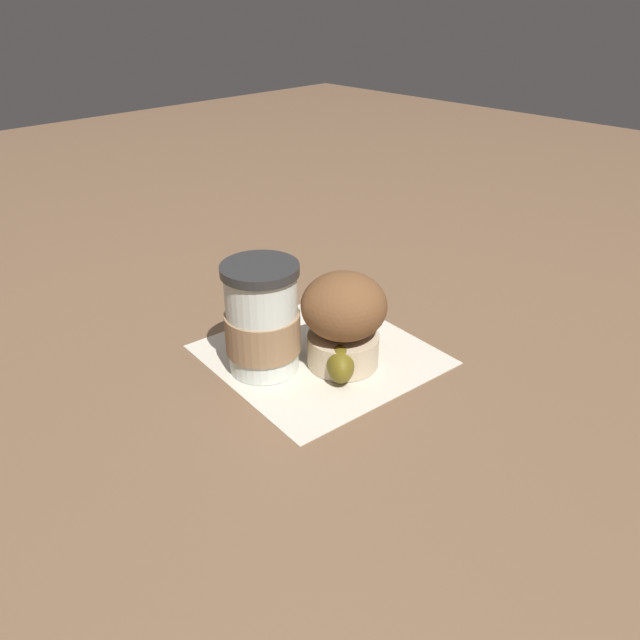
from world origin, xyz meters
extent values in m
plane|color=brown|center=(0.00, 0.00, 0.00)|extent=(3.00, 3.00, 0.00)
cube|color=beige|center=(0.00, 0.00, 0.00)|extent=(0.25, 0.25, 0.00)
cylinder|color=silver|center=(-0.06, 0.02, 0.06)|extent=(0.08, 0.08, 0.11)
cylinder|color=#2D2D2D|center=(-0.06, 0.02, 0.12)|extent=(0.08, 0.08, 0.01)
cylinder|color=#997551|center=(-0.06, 0.02, 0.05)|extent=(0.08, 0.08, 0.04)
cylinder|color=beige|center=(0.01, -0.03, 0.02)|extent=(0.08, 0.08, 0.04)
ellipsoid|color=brown|center=(0.01, -0.03, 0.07)|extent=(0.09, 0.09, 0.07)
ellipsoid|color=yellow|center=(0.06, 0.01, 0.02)|extent=(0.06, 0.04, 0.04)
ellipsoid|color=yellow|center=(0.01, -0.01, 0.02)|extent=(0.07, 0.06, 0.04)
ellipsoid|color=brown|center=(-0.02, -0.05, 0.02)|extent=(0.06, 0.06, 0.04)
camera|label=1|loc=(-0.43, -0.44, 0.38)|focal=35.00mm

